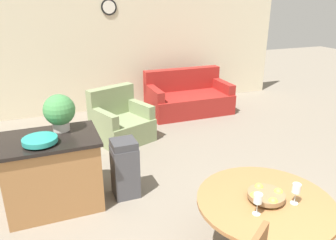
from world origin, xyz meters
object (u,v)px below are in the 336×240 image
object	(u,v)px
dining_table	(264,216)
wine_glass_right	(296,189)
wine_glass_left	(258,199)
couch	(188,98)
armchair	(121,123)
trash_bin	(125,168)
teal_bowl	(40,140)
fruit_bowl	(266,195)
potted_plant	(59,111)
kitchen_island	(53,172)

from	to	relation	value
dining_table	wine_glass_right	world-z (taller)	wine_glass_right
wine_glass_left	couch	world-z (taller)	wine_glass_left
dining_table	armchair	world-z (taller)	armchair
wine_glass_right	trash_bin	world-z (taller)	wine_glass_right
teal_bowl	wine_glass_left	bearing A→B (deg)	-46.87
teal_bowl	trash_bin	xyz separation A→B (m)	(0.93, 0.06, -0.57)
wine_glass_right	armchair	distance (m)	3.59
teal_bowl	armchair	world-z (taller)	teal_bowl
fruit_bowl	potted_plant	size ratio (longest dim) A/B	0.73
armchair	wine_glass_right	bearing A→B (deg)	-99.27
dining_table	potted_plant	size ratio (longest dim) A/B	2.71
wine_glass_left	trash_bin	xyz separation A→B (m)	(-0.66, 1.76, -0.50)
wine_glass_left	armchair	size ratio (longest dim) A/B	0.17
wine_glass_right	kitchen_island	bearing A→B (deg)	135.64
fruit_bowl	armchair	size ratio (longest dim) A/B	0.29
dining_table	teal_bowl	bearing A→B (deg)	138.77
wine_glass_left	potted_plant	xyz separation A→B (m)	(-1.34, 2.03, 0.26)
dining_table	trash_bin	bearing A→B (deg)	117.70
armchair	dining_table	bearing A→B (deg)	-102.12
trash_bin	fruit_bowl	bearing A→B (deg)	-62.33
kitchen_island	trash_bin	size ratio (longest dim) A/B	1.45
fruit_bowl	couch	distance (m)	4.50
kitchen_island	potted_plant	distance (m)	0.73
fruit_bowl	armchair	bearing A→B (deg)	98.25
wine_glass_right	armchair	xyz separation A→B (m)	(-0.68, 3.48, -0.57)
trash_bin	wine_glass_right	bearing A→B (deg)	-59.10
wine_glass_left	couch	xyz separation A→B (m)	(1.44, 4.43, -0.57)
wine_glass_right	teal_bowl	distance (m)	2.61
couch	armchair	distance (m)	1.97
trash_bin	armchair	distance (m)	1.76
dining_table	kitchen_island	distance (m)	2.42
potted_plant	couch	bearing A→B (deg)	40.76
wine_glass_left	potted_plant	distance (m)	2.45
wine_glass_right	trash_bin	size ratio (longest dim) A/B	0.25
armchair	couch	bearing A→B (deg)	8.18
wine_glass_right	kitchen_island	distance (m)	2.68
wine_glass_right	teal_bowl	xyz separation A→B (m)	(-1.98, 1.69, 0.07)
kitchen_island	potted_plant	xyz separation A→B (m)	(0.16, 0.17, 0.69)
teal_bowl	couch	bearing A→B (deg)	42.01
fruit_bowl	trash_bin	distance (m)	1.88
wine_glass_left	teal_bowl	xyz separation A→B (m)	(-1.59, 1.70, 0.07)
dining_table	couch	size ratio (longest dim) A/B	0.68
fruit_bowl	potted_plant	distance (m)	2.46
dining_table	potted_plant	bearing A→B (deg)	129.02
dining_table	teal_bowl	distance (m)	2.40
fruit_bowl	teal_bowl	size ratio (longest dim) A/B	0.87
trash_bin	couch	size ratio (longest dim) A/B	0.43
potted_plant	trash_bin	size ratio (longest dim) A/B	0.58
armchair	kitchen_island	bearing A→B (deg)	-147.03
wine_glass_right	teal_bowl	bearing A→B (deg)	139.48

